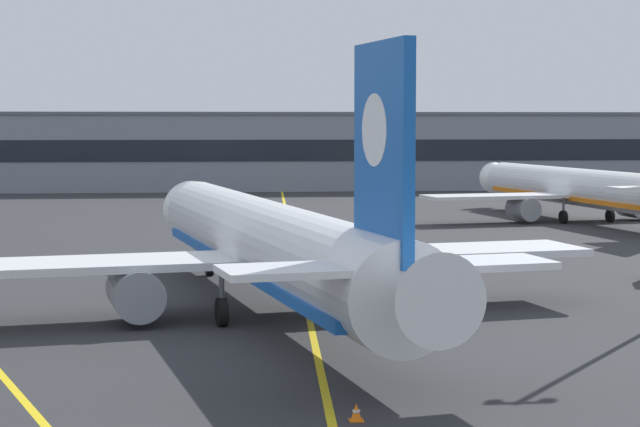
# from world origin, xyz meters

# --- Properties ---
(ground_plane) EXTENTS (400.00, 400.00, 0.00)m
(ground_plane) POSITION_xyz_m (0.00, 0.00, 0.00)
(ground_plane) COLOR #2D2D30
(taxiway_centreline) EXTENTS (10.04, 179.75, 0.01)m
(taxiway_centreline) POSITION_xyz_m (0.00, 30.00, 0.00)
(taxiway_centreline) COLOR yellow
(taxiway_centreline) RESTS_ON ground
(airliner_foreground) EXTENTS (32.34, 41.28, 11.65)m
(airliner_foreground) POSITION_xyz_m (-2.91, 10.64, 3.37)
(airliner_foreground) COLOR white
(airliner_foreground) RESTS_ON ground
(airliner_background) EXTENTS (29.16, 37.27, 10.50)m
(airliner_background) POSITION_xyz_m (28.07, 58.20, 3.04)
(airliner_background) COLOR white
(airliner_background) RESTS_ON ground
(safety_cone_by_nose_gear) EXTENTS (0.44, 0.44, 0.55)m
(safety_cone_by_nose_gear) POSITION_xyz_m (-1.24, 25.76, 0.26)
(safety_cone_by_nose_gear) COLOR orange
(safety_cone_by_nose_gear) RESTS_ON ground
(safety_cone_by_tail) EXTENTS (0.44, 0.44, 0.55)m
(safety_cone_by_tail) POSITION_xyz_m (-1.29, -7.86, 0.26)
(safety_cone_by_tail) COLOR orange
(safety_cone_by_tail) RESTS_ON ground
(terminal_building) EXTENTS (144.28, 12.40, 10.44)m
(terminal_building) POSITION_xyz_m (5.20, 110.68, 5.23)
(terminal_building) COLOR gray
(terminal_building) RESTS_ON ground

